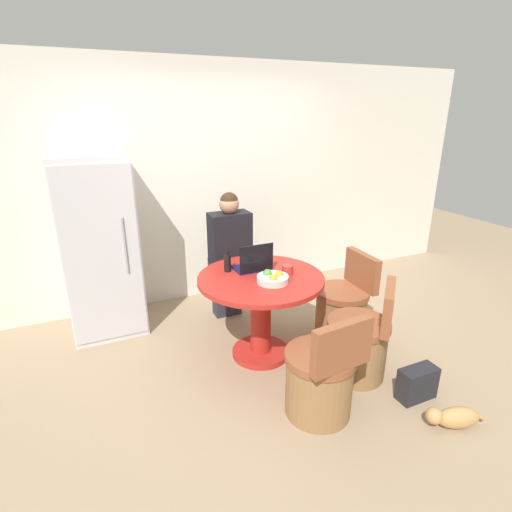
# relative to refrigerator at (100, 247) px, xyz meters

# --- Properties ---
(ground_plane) EXTENTS (12.00, 12.00, 0.00)m
(ground_plane) POSITION_rel_refrigerator_xyz_m (1.22, -1.22, -0.86)
(ground_plane) COLOR #9E8466
(wall_back) EXTENTS (7.00, 0.06, 2.60)m
(wall_back) POSITION_rel_refrigerator_xyz_m (1.22, 0.39, 0.44)
(wall_back) COLOR silver
(wall_back) RESTS_ON ground_plane
(refrigerator) EXTENTS (0.67, 0.70, 1.72)m
(refrigerator) POSITION_rel_refrigerator_xyz_m (0.00, 0.00, 0.00)
(refrigerator) COLOR silver
(refrigerator) RESTS_ON ground_plane
(dining_table) EXTENTS (1.07, 1.07, 0.77)m
(dining_table) POSITION_rel_refrigerator_xyz_m (1.19, -1.09, -0.33)
(dining_table) COLOR #B2261E
(dining_table) RESTS_ON ground_plane
(chair_near_right_corner) EXTENTS (0.58, 0.58, 0.83)m
(chair_near_right_corner) POSITION_rel_refrigerator_xyz_m (1.80, -1.68, -0.58)
(chair_near_right_corner) COLOR olive
(chair_near_right_corner) RESTS_ON ground_plane
(chair_near_camera) EXTENTS (0.51, 0.51, 0.83)m
(chair_near_camera) POSITION_rel_refrigerator_xyz_m (1.27, -1.94, -0.58)
(chair_near_camera) COLOR olive
(chair_near_camera) RESTS_ON ground_plane
(chair_right_side) EXTENTS (0.51, 0.51, 0.83)m
(chair_right_side) POSITION_rel_refrigerator_xyz_m (2.04, -1.12, -0.58)
(chair_right_side) COLOR olive
(chair_right_side) RESTS_ON ground_plane
(person_seated) EXTENTS (0.40, 0.37, 1.35)m
(person_seated) POSITION_rel_refrigerator_xyz_m (1.19, -0.33, -0.12)
(person_seated) COLOR #2D2D38
(person_seated) RESTS_ON ground_plane
(laptop) EXTENTS (0.31, 0.22, 0.25)m
(laptop) POSITION_rel_refrigerator_xyz_m (1.19, -0.94, -0.04)
(laptop) COLOR #141947
(laptop) RESTS_ON dining_table
(fruit_bowl) EXTENTS (0.26, 0.26, 0.10)m
(fruit_bowl) POSITION_rel_refrigerator_xyz_m (1.23, -1.24, -0.06)
(fruit_bowl) COLOR beige
(fruit_bowl) RESTS_ON dining_table
(coffee_cup) EXTENTS (0.09, 0.09, 0.08)m
(coffee_cup) POSITION_rel_refrigerator_xyz_m (1.42, -1.14, -0.05)
(coffee_cup) COLOR #B2332D
(coffee_cup) RESTS_ON dining_table
(bottle) EXTENTS (0.06, 0.06, 0.22)m
(bottle) POSITION_rel_refrigerator_xyz_m (0.98, -0.86, -0.01)
(bottle) COLOR black
(bottle) RESTS_ON dining_table
(cat) EXTENTS (0.42, 0.23, 0.17)m
(cat) POSITION_rel_refrigerator_xyz_m (2.03, -2.45, -0.77)
(cat) COLOR tan
(cat) RESTS_ON ground_plane
(handbag) EXTENTS (0.30, 0.14, 0.26)m
(handbag) POSITION_rel_refrigerator_xyz_m (2.03, -2.11, -0.73)
(handbag) COLOR #232328
(handbag) RESTS_ON ground_plane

